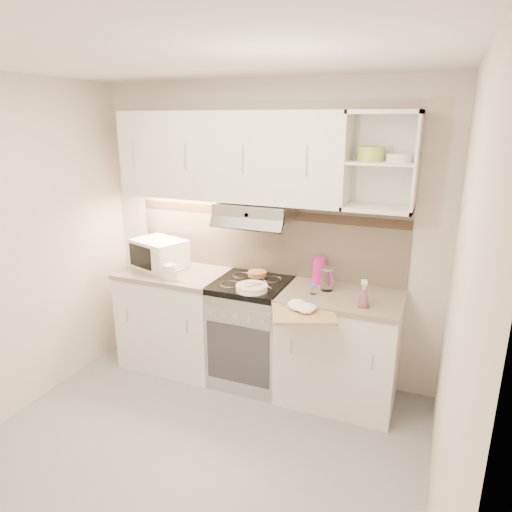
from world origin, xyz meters
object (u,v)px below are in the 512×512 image
Objects in this scene: microwave at (159,254)px; pink_pitcher at (319,270)px; glass_jar at (327,279)px; watering_can at (171,271)px; electric_range at (252,332)px; plate_stack at (252,288)px; spray_bottle at (364,296)px; cutting_board at (303,313)px.

microwave reaches higher than pink_pitcher.
pink_pitcher is at bearing 24.23° from microwave.
microwave is at bearing -179.61° from glass_jar.
glass_jar is (1.28, 0.23, 0.03)m from watering_can.
electric_range is 3.61× the size of plate_stack.
plate_stack is 0.86m from spray_bottle.
cutting_board is at bearing 2.41° from microwave.
cutting_board is at bearing -163.60° from spray_bottle.
pink_pitcher is at bearing 128.01° from spray_bottle.
plate_stack is at bearing -66.66° from electric_range.
glass_jar is at bearing 18.35° from microwave.
pink_pitcher is 0.48× the size of cutting_board.
pink_pitcher reaches higher than glass_jar.
cutting_board is at bearing -9.15° from watering_can.
electric_range is 4.32× the size of pink_pitcher.
glass_jar is at bearing 4.70° from electric_range.
spray_bottle is (1.86, -0.21, -0.04)m from microwave.
watering_can is at bearing -152.06° from pink_pitcher.
plate_stack is (0.08, -0.18, 0.47)m from electric_range.
microwave reaches higher than spray_bottle.
electric_range is at bearing 124.92° from cutting_board.
watering_can reaches higher than plate_stack.
microwave is 1.23× the size of cutting_board.
glass_jar is (1.54, 0.01, -0.03)m from microwave.
plate_stack is 0.57× the size of cutting_board.
microwave is at bearing 139.83° from watering_can.
glass_jar reaches higher than cutting_board.
microwave is 1.03m from plate_stack.
plate_stack is 1.20× the size of pink_pitcher.
spray_bottle is (0.32, -0.22, -0.01)m from glass_jar.
plate_stack reaches higher than electric_range.
electric_range is 0.78m from pink_pitcher.
electric_range reaches higher than cutting_board.
glass_jar is at bearing 9.97° from watering_can.
glass_jar is (0.10, -0.15, -0.01)m from pink_pitcher.
microwave is 2.44× the size of watering_can.
plate_stack reaches higher than cutting_board.
glass_jar is at bearing 23.14° from plate_stack.
watering_can is 0.74m from plate_stack.
electric_range is 1.09m from microwave.
pink_pitcher is 0.56m from spray_bottle.
glass_jar is at bearing 134.36° from spray_bottle.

